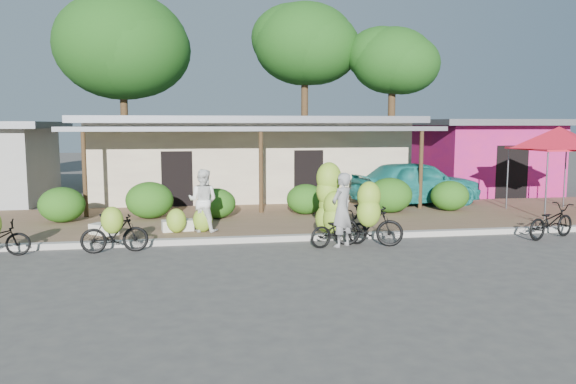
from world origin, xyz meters
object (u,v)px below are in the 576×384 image
bike_left (114,231)px  bystander (203,201)px  bike_center (334,212)px  bike_far_right (551,221)px  teal_van (416,182)px  tree_far_center (118,44)px  tree_near_right (388,59)px  tree_center_right (301,42)px  red_canopy (559,138)px  sack_far (104,229)px  sack_near (178,225)px  vendor (342,210)px  bike_right (368,219)px

bike_left → bystander: bystander is taller
bike_center → bystander: 3.67m
bike_far_right → teal_van: (-1.45, 5.85, 0.47)m
bike_left → bike_center: (5.40, 0.19, 0.30)m
tree_far_center → tree_near_right: 13.10m
tree_center_right → bystander: 15.82m
red_canopy → sack_far: 14.52m
bike_left → bystander: bearing=-53.9°
tree_near_right → sack_near: 16.23m
vendor → red_canopy: bearing=164.3°
bike_left → sack_near: bearing=-39.3°
tree_near_right → bike_left: (-11.39, -13.38, -5.68)m
bike_right → sack_far: (-6.67, 2.18, -0.46)m
tree_far_center → red_canopy: bearing=-37.2°
bike_right → bystander: (-4.03, 2.18, 0.26)m
sack_far → vendor: vendor is taller
red_canopy → bike_center: red_canopy is taller
bystander → sack_far: bearing=19.6°
tree_center_right → tree_near_right: bearing=-26.6°
sack_near → bystander: (0.70, -0.22, 0.71)m
tree_near_right → vendor: bearing=-113.5°
red_canopy → sack_near: red_canopy is taller
bike_center → sack_far: bike_center is taller
red_canopy → tree_far_center: bearing=142.8°
red_canopy → bike_center: 9.05m
tree_far_center → tree_near_right: size_ratio=1.19×
bike_left → teal_van: bearing=-64.3°
bike_right → teal_van: bearing=-14.3°
tree_far_center → vendor: 17.63m
sack_far → bike_right: bearing=-18.1°
sack_near → teal_van: teal_van is taller
red_canopy → bike_far_right: bearing=-126.0°
bike_far_right → bystander: bearing=56.8°
tree_center_right → bike_far_right: bearing=-75.7°
sack_far → bystander: 2.74m
bike_right → teal_van: teal_van is taller
tree_near_right → bike_right: 15.70m
bike_far_right → sack_near: bearing=56.4°
sack_near → sack_far: 1.95m
bike_center → bike_right: (0.75, -0.54, -0.12)m
bike_left → bike_center: bearing=-92.6°
bike_center → bystander: size_ratio=1.21×
bike_far_right → vendor: size_ratio=1.01×
bike_far_right → bike_right: bearing=71.4°
tree_far_center → teal_van: bearing=-38.4°
tree_center_right → tree_near_right: tree_center_right is taller
tree_center_right → bystander: size_ratio=5.34×
tree_far_center → teal_van: tree_far_center is taller
tree_far_center → tree_center_right: tree_far_center is taller
tree_near_right → bike_left: bearing=-130.4°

